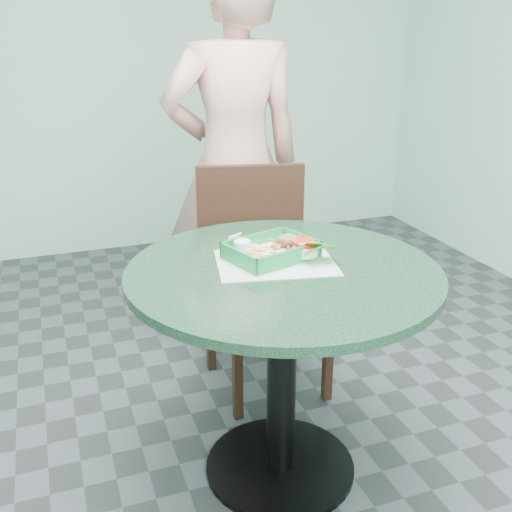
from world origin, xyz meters
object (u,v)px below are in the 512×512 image
object	(u,v)px
dining_chair	(260,263)
sauce_ramekin	(243,248)
diner_person	(234,128)
food_basket	(271,259)
crab_sandwich	(289,250)
cafe_table	(282,323)

from	to	relation	value
dining_chair	sauce_ramekin	size ratio (longest dim) A/B	16.74
diner_person	sauce_ramekin	world-z (taller)	diner_person
dining_chair	food_basket	world-z (taller)	dining_chair
diner_person	crab_sandwich	xyz separation A→B (m)	(-0.10, -0.87, -0.25)
cafe_table	diner_person	size ratio (longest dim) A/B	0.47
cafe_table	crab_sandwich	bearing A→B (deg)	56.00
cafe_table	food_basket	world-z (taller)	food_basket
dining_chair	diner_person	xyz separation A→B (m)	(-0.00, 0.32, 0.52)
dining_chair	food_basket	size ratio (longest dim) A/B	3.49
diner_person	sauce_ramekin	bearing A→B (deg)	74.67
crab_sandwich	diner_person	bearing A→B (deg)	83.65
dining_chair	food_basket	distance (m)	0.60
cafe_table	sauce_ramekin	xyz separation A→B (m)	(-0.09, 0.14, 0.22)
cafe_table	diner_person	xyz separation A→B (m)	(0.14, 0.94, 0.47)
diner_person	cafe_table	bearing A→B (deg)	81.96
dining_chair	diner_person	world-z (taller)	diner_person
cafe_table	food_basket	distance (m)	0.21
dining_chair	crab_sandwich	xyz separation A→B (m)	(-0.10, -0.55, 0.27)
food_basket	sauce_ramekin	xyz separation A→B (m)	(-0.08, 0.05, 0.03)
crab_sandwich	cafe_table	bearing A→B (deg)	-124.00
diner_person	food_basket	bearing A→B (deg)	80.58
dining_chair	crab_sandwich	world-z (taller)	dining_chair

